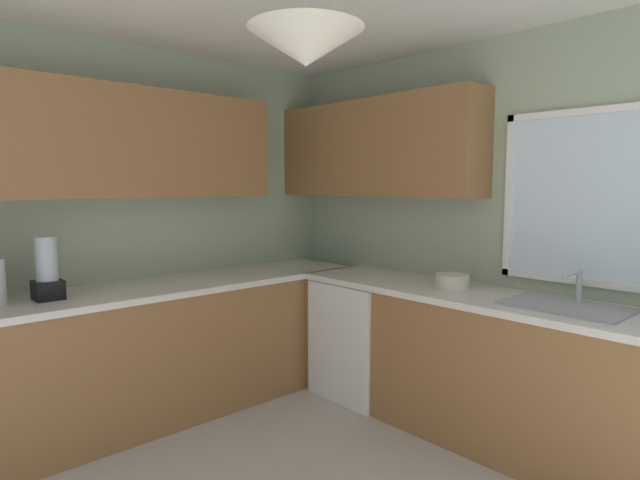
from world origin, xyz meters
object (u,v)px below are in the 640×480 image
(bowl, at_px, (452,281))
(blender_appliance, at_px, (47,271))
(sink_assembly, at_px, (566,305))
(dishwasher, at_px, (366,337))

(bowl, distance_m, blender_appliance, 2.41)
(sink_assembly, bearing_deg, dishwasher, -178.53)
(bowl, bearing_deg, blender_appliance, -124.63)
(dishwasher, bearing_deg, bowl, 2.43)
(dishwasher, bearing_deg, sink_assembly, 1.47)
(sink_assembly, xyz_separation_m, bowl, (-0.71, -0.01, 0.03))
(dishwasher, relative_size, sink_assembly, 1.37)
(blender_appliance, bearing_deg, sink_assembly, 43.76)
(sink_assembly, height_order, blender_appliance, blender_appliance)
(sink_assembly, distance_m, blender_appliance, 2.87)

